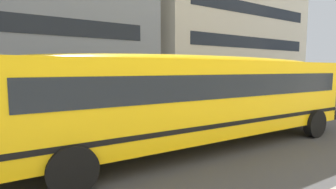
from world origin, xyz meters
TOP-DOWN VIEW (x-y plane):
  - ground_plane at (0.00, 0.00)m, footprint 400.00×400.00m
  - sidewalk_far at (0.00, 7.15)m, footprint 120.00×3.00m
  - lane_centreline at (0.00, 0.00)m, footprint 110.00×0.16m
  - school_bus at (-3.19, -1.79)m, footprint 13.38×3.44m
  - parked_car_red_far_corner at (6.39, 4.37)m, footprint 3.91×1.90m
  - parked_car_grey_mid_block at (14.02, 4.22)m, footprint 3.98×2.04m
  - apartment_block_far_centre at (12.44, 13.29)m, footprint 18.71×9.33m

SIDE VIEW (x-z plane):
  - ground_plane at x=0.00m, z-range 0.00..0.00m
  - lane_centreline at x=0.00m, z-range 0.00..0.01m
  - sidewalk_far at x=0.00m, z-range 0.00..0.01m
  - parked_car_red_far_corner at x=6.39m, z-range 0.02..1.66m
  - parked_car_grey_mid_block at x=14.02m, z-range 0.02..1.66m
  - school_bus at x=-3.19m, z-range 0.28..3.25m
  - apartment_block_far_centre at x=12.44m, z-range 0.00..16.50m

